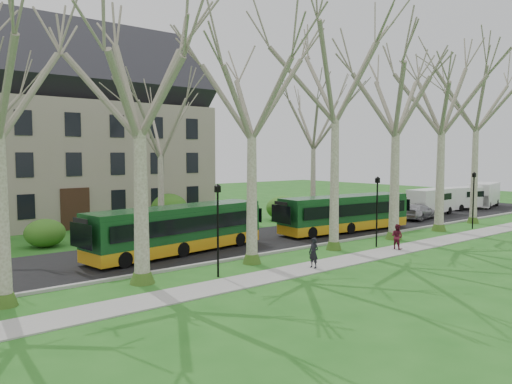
% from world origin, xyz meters
% --- Properties ---
extents(ground, '(120.00, 120.00, 0.00)m').
position_xyz_m(ground, '(0.00, 0.00, 0.00)').
color(ground, '#215E1B').
rests_on(ground, ground).
extents(sidewalk, '(70.00, 2.00, 0.06)m').
position_xyz_m(sidewalk, '(0.00, -2.50, 0.03)').
color(sidewalk, gray).
rests_on(sidewalk, ground).
extents(road, '(80.00, 8.00, 0.06)m').
position_xyz_m(road, '(0.00, 5.50, 0.03)').
color(road, black).
rests_on(road, ground).
extents(curb, '(80.00, 0.25, 0.14)m').
position_xyz_m(curb, '(0.00, 1.50, 0.07)').
color(curb, '#A5A39E').
rests_on(curb, ground).
extents(building, '(26.50, 12.20, 16.00)m').
position_xyz_m(building, '(-6.00, 24.00, 8.07)').
color(building, gray).
rests_on(building, ground).
extents(tree_row_verge, '(49.00, 7.00, 14.00)m').
position_xyz_m(tree_row_verge, '(0.00, 0.30, 7.00)').
color(tree_row_verge, gray).
rests_on(tree_row_verge, ground).
extents(tree_row_far, '(33.00, 7.00, 12.00)m').
position_xyz_m(tree_row_far, '(-1.33, 11.00, 6.00)').
color(tree_row_far, gray).
rests_on(tree_row_far, ground).
extents(lamp_row, '(36.22, 0.22, 4.30)m').
position_xyz_m(lamp_row, '(-0.00, -1.00, 2.57)').
color(lamp_row, black).
rests_on(lamp_row, ground).
extents(hedges, '(30.60, 8.60, 2.00)m').
position_xyz_m(hedges, '(-4.67, 14.00, 1.00)').
color(hedges, '#205618').
rests_on(hedges, ground).
extents(bus_lead, '(11.44, 3.87, 2.81)m').
position_xyz_m(bus_lead, '(-4.67, 4.89, 1.46)').
color(bus_lead, '#12411B').
rests_on(bus_lead, road).
extents(bus_follow, '(11.13, 3.18, 2.75)m').
position_xyz_m(bus_follow, '(9.04, 4.12, 1.43)').
color(bus_follow, '#12411B').
rests_on(bus_follow, road).
extents(sedan, '(5.04, 2.82, 1.38)m').
position_xyz_m(sedan, '(19.36, 4.65, 0.75)').
color(sedan, '#A8A7AC').
rests_on(sedan, road).
extents(van_a, '(5.67, 2.31, 2.43)m').
position_xyz_m(van_a, '(23.11, 5.70, 1.28)').
color(van_a, silver).
rests_on(van_a, road).
extents(van_b, '(5.61, 3.11, 2.31)m').
position_xyz_m(van_b, '(30.17, 6.00, 1.22)').
color(van_b, silver).
rests_on(van_b, road).
extents(van_c, '(6.28, 3.60, 2.58)m').
position_xyz_m(van_c, '(34.00, 6.00, 1.35)').
color(van_c, silver).
rests_on(van_c, road).
extents(pedestrian_a, '(0.41, 0.59, 1.53)m').
position_xyz_m(pedestrian_a, '(-1.34, -2.70, 0.82)').
color(pedestrian_a, black).
rests_on(pedestrian_a, sidewalk).
extents(pedestrian_b, '(0.59, 0.75, 1.51)m').
position_xyz_m(pedestrian_b, '(6.17, -2.38, 0.82)').
color(pedestrian_b, '#551324').
rests_on(pedestrian_b, sidewalk).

